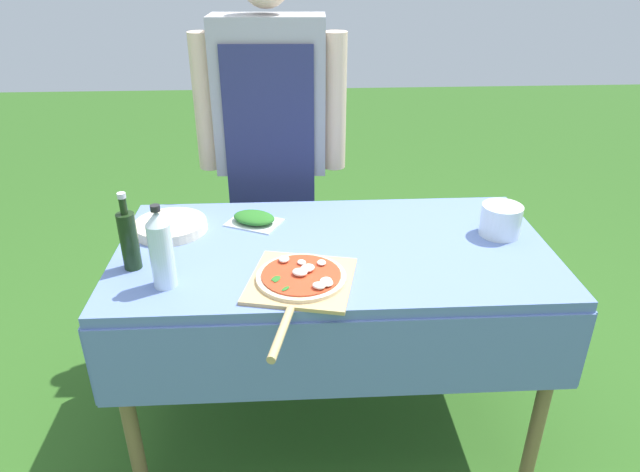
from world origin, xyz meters
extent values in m
plane|color=#2D5B1E|center=(0.00, 0.00, 0.00)|extent=(12.00, 12.00, 0.00)
cube|color=#607AB7|center=(0.00, 0.00, 0.80)|extent=(1.46, 0.77, 0.04)
cube|color=#607AB7|center=(0.00, -0.39, 0.64)|extent=(1.46, 0.01, 0.28)
cube|color=#607AB7|center=(0.00, 0.39, 0.64)|extent=(1.46, 0.01, 0.28)
cube|color=#607AB7|center=(-0.74, 0.00, 0.64)|extent=(0.01, 0.77, 0.28)
cube|color=#607AB7|center=(0.74, 0.00, 0.64)|extent=(0.01, 0.77, 0.28)
cylinder|color=olive|center=(-0.67, -0.32, 0.39)|extent=(0.05, 0.05, 0.78)
cylinder|color=olive|center=(0.67, -0.32, 0.39)|extent=(0.05, 0.05, 0.78)
cylinder|color=olive|center=(-0.67, 0.32, 0.39)|extent=(0.05, 0.05, 0.78)
cylinder|color=olive|center=(0.67, 0.32, 0.39)|extent=(0.05, 0.05, 0.78)
cylinder|color=#70604C|center=(-0.13, 0.68, 0.42)|extent=(0.12, 0.12, 0.85)
cylinder|color=#70604C|center=(-0.30, 0.68, 0.42)|extent=(0.12, 0.12, 0.85)
cube|color=#99999E|center=(-0.22, 0.68, 1.17)|extent=(0.47, 0.22, 0.64)
cube|color=navy|center=(-0.22, 0.57, 0.93)|extent=(0.37, 0.03, 0.92)
cylinder|color=beige|center=(0.05, 0.67, 1.14)|extent=(0.10, 0.10, 0.57)
cylinder|color=beige|center=(-0.49, 0.69, 1.14)|extent=(0.10, 0.10, 0.57)
cube|color=tan|center=(-0.12, -0.23, 0.82)|extent=(0.37, 0.37, 0.01)
cylinder|color=tan|center=(-0.18, -0.49, 0.82)|extent=(0.07, 0.23, 0.02)
cylinder|color=beige|center=(-0.12, -0.23, 0.83)|extent=(0.27, 0.27, 0.01)
cylinder|color=#D14223|center=(-0.12, -0.23, 0.84)|extent=(0.24, 0.24, 0.00)
ellipsoid|color=white|center=(-0.10, -0.21, 0.85)|extent=(0.06, 0.06, 0.02)
ellipsoid|color=white|center=(-0.12, -0.22, 0.85)|extent=(0.04, 0.04, 0.01)
ellipsoid|color=white|center=(-0.05, -0.17, 0.85)|extent=(0.03, 0.04, 0.01)
ellipsoid|color=white|center=(-0.04, -0.29, 0.85)|extent=(0.05, 0.06, 0.01)
ellipsoid|color=white|center=(-0.04, -0.28, 0.85)|extent=(0.04, 0.04, 0.02)
ellipsoid|color=white|center=(-0.17, -0.15, 0.85)|extent=(0.04, 0.04, 0.02)
ellipsoid|color=white|center=(-0.07, -0.31, 0.85)|extent=(0.05, 0.05, 0.02)
ellipsoid|color=white|center=(-0.11, -0.16, 0.85)|extent=(0.04, 0.04, 0.01)
ellipsoid|color=white|center=(-0.12, -0.23, 0.85)|extent=(0.06, 0.06, 0.02)
ellipsoid|color=#286B23|center=(-0.16, -0.31, 0.85)|extent=(0.03, 0.03, 0.00)
ellipsoid|color=#286B23|center=(-0.20, -0.25, 0.85)|extent=(0.03, 0.03, 0.00)
ellipsoid|color=#286B23|center=(-0.19, -0.25, 0.85)|extent=(0.03, 0.04, 0.00)
cylinder|color=black|center=(-0.65, -0.11, 0.91)|extent=(0.06, 0.06, 0.19)
cylinder|color=black|center=(-0.65, -0.11, 1.03)|extent=(0.02, 0.02, 0.05)
cylinder|color=silver|center=(-0.65, -0.11, 1.06)|extent=(0.03, 0.03, 0.02)
cylinder|color=silver|center=(-0.52, -0.22, 0.92)|extent=(0.07, 0.07, 0.20)
cone|color=silver|center=(-0.52, -0.22, 1.04)|extent=(0.07, 0.07, 0.04)
cylinder|color=#232326|center=(-0.52, -0.22, 1.07)|extent=(0.03, 0.03, 0.02)
cube|color=silver|center=(-0.28, 0.19, 0.82)|extent=(0.22, 0.20, 0.01)
ellipsoid|color=#286B23|center=(-0.28, 0.19, 0.84)|extent=(0.19, 0.17, 0.04)
cylinder|color=silver|center=(0.59, 0.06, 0.87)|extent=(0.14, 0.14, 0.11)
cylinder|color=beige|center=(-0.57, 0.15, 0.82)|extent=(0.26, 0.26, 0.00)
cylinder|color=beige|center=(-0.57, 0.15, 0.82)|extent=(0.26, 0.26, 0.00)
cylinder|color=beige|center=(-0.57, 0.15, 0.83)|extent=(0.26, 0.26, 0.00)
cylinder|color=beige|center=(-0.57, 0.15, 0.83)|extent=(0.26, 0.26, 0.00)
cylinder|color=beige|center=(-0.57, 0.15, 0.84)|extent=(0.26, 0.26, 0.00)
cylinder|color=beige|center=(-0.57, 0.15, 0.84)|extent=(0.26, 0.26, 0.00)
cylinder|color=beige|center=(-0.57, 0.15, 0.85)|extent=(0.25, 0.25, 0.00)
camera|label=1|loc=(-0.14, -1.70, 1.73)|focal=32.00mm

